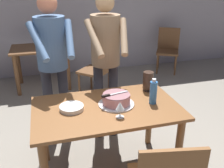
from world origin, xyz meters
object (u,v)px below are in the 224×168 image
water_bottle (153,92)px  person_cutting_cake (106,54)px  cake_on_platter (116,100)px  background_chair_0 (168,48)px  background_chair_1 (98,68)px  wine_glass_near (120,106)px  plate_stack (72,108)px  person_standing_beside (52,57)px  hurricane_lamp (148,81)px  main_dining_table (107,119)px  background_table (41,56)px  cake_knife (110,95)px

water_bottle → person_cutting_cake: person_cutting_cake is taller
water_bottle → person_cutting_cake: bearing=113.4°
cake_on_platter → background_chair_0: 3.24m
background_chair_1 → wine_glass_near: bearing=-97.2°
person_cutting_cake → background_chair_1: person_cutting_cake is taller
plate_stack → person_standing_beside: 0.70m
hurricane_lamp → person_cutting_cake: (-0.36, 0.39, 0.22)m
main_dining_table → water_bottle: 0.51m
cake_on_platter → plate_stack: bearing=178.0°
main_dining_table → cake_on_platter: bearing=9.8°
plate_stack → background_table: bearing=95.7°
wine_glass_near → background_chair_0: size_ratio=0.16×
plate_stack → background_chair_1: size_ratio=0.24×
water_bottle → background_table: (-1.00, 2.49, -0.29)m
background_table → cake_on_platter: bearing=-74.8°
main_dining_table → plate_stack: plate_stack is taller
cake_on_platter → background_chair_1: background_chair_1 is taller
wine_glass_near → background_chair_0: (1.94, 2.82, -0.36)m
main_dining_table → person_cutting_cake: size_ratio=0.79×
water_bottle → background_chair_1: bearing=93.9°
cake_on_platter → person_standing_beside: 0.87m
person_standing_beside → background_chair_1: size_ratio=1.91×
plate_stack → person_standing_beside: person_standing_beside is taller
person_cutting_cake → background_chair_0: size_ratio=1.91×
person_cutting_cake → person_standing_beside: size_ratio=1.00×
cake_knife → person_cutting_cake: (0.12, 0.62, 0.21)m
cake_on_platter → hurricane_lamp: hurricane_lamp is taller
background_chair_0 → background_table: bearing=-176.2°
main_dining_table → background_chair_1: size_ratio=1.51×
background_table → background_chair_1: background_chair_1 is taller
cake_knife → background_chair_1: size_ratio=0.30×
plate_stack → background_chair_1: 1.89m
cake_on_platter → background_chair_1: size_ratio=0.38×
hurricane_lamp → background_chair_0: 2.83m
person_standing_beside → background_table: size_ratio=1.72×
water_bottle → background_table: 2.70m
main_dining_table → person_standing_beside: bearing=123.3°
cake_knife → person_standing_beside: size_ratio=0.16×
background_chair_0 → background_chair_1: bearing=-154.0°
water_bottle → person_standing_beside: bearing=141.3°
cake_knife → hurricane_lamp: bearing=25.6°
water_bottle → hurricane_lamp: 0.29m
person_standing_beside → background_chair_0: bearing=38.9°
water_bottle → hurricane_lamp: (0.07, 0.28, -0.01)m
hurricane_lamp → background_chair_0: bearing=57.8°
cake_on_platter → person_cutting_cake: (0.05, 0.60, 0.27)m
main_dining_table → cake_knife: cake_knife is taller
water_bottle → background_table: size_ratio=0.25×
background_chair_1 → person_standing_beside: bearing=-123.1°
wine_glass_near → background_table: size_ratio=0.14×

